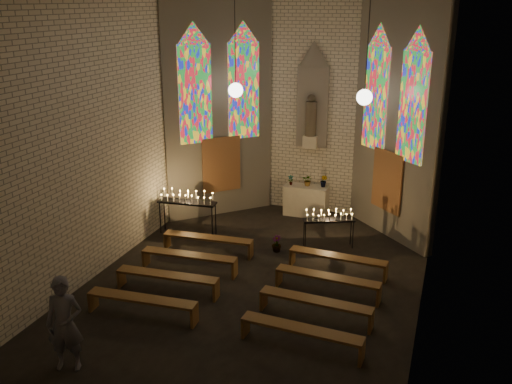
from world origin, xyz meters
TOP-DOWN VIEW (x-y plane):
  - floor at (0.00, 0.00)m, footprint 12.00×12.00m
  - room at (-0.00, 3.37)m, footprint 8.22×12.43m
  - altar at (0.00, 5.45)m, footprint 1.40×0.60m
  - flower_vase_left at (-0.52, 5.39)m, footprint 0.21×0.18m
  - flower_vase_center at (0.03, 5.51)m, footprint 0.36×0.32m
  - flower_vase_right at (0.55, 5.53)m, footprint 0.29×0.26m
  - aisle_flower_pot at (-0.05, 2.40)m, footprint 0.35×0.35m
  - votive_stand_left at (-2.96, 2.73)m, footprint 1.79×0.57m
  - votive_stand_right at (1.25, 3.17)m, footprint 1.47×0.89m
  - pew_left_0 at (-1.83, 1.68)m, footprint 2.57×0.52m
  - pew_right_0 at (1.83, 1.68)m, footprint 2.57×0.52m
  - pew_left_1 at (-1.83, 0.48)m, footprint 2.57×0.52m
  - pew_right_1 at (1.83, 0.48)m, footprint 2.57×0.52m
  - pew_left_2 at (-1.83, -0.72)m, footprint 2.57×0.52m
  - pew_right_2 at (1.83, -0.72)m, footprint 2.57×0.52m
  - pew_left_3 at (-1.83, -1.92)m, footprint 2.57×0.52m
  - pew_right_3 at (1.83, -1.92)m, footprint 2.57×0.52m
  - visitor at (-2.23, -4.02)m, footprint 0.81×0.67m

SIDE VIEW (x-z plane):
  - floor at x=0.00m, z-range 0.00..0.00m
  - aisle_flower_pot at x=-0.05m, z-range 0.00..0.47m
  - pew_left_0 at x=-1.83m, z-range 0.15..0.64m
  - pew_right_0 at x=1.83m, z-range 0.15..0.64m
  - pew_left_1 at x=-1.83m, z-range 0.15..0.64m
  - pew_right_1 at x=1.83m, z-range 0.15..0.64m
  - pew_left_2 at x=-1.83m, z-range 0.15..0.64m
  - pew_right_2 at x=1.83m, z-range 0.15..0.64m
  - pew_left_3 at x=-1.83m, z-range 0.15..0.64m
  - pew_right_3 at x=1.83m, z-range 0.15..0.64m
  - altar at x=0.00m, z-range 0.00..1.00m
  - votive_stand_right at x=1.25m, z-range 0.38..1.45m
  - visitor at x=-2.23m, z-range 0.00..1.92m
  - votive_stand_left at x=-2.96m, z-range 0.46..1.76m
  - flower_vase_left at x=-0.52m, z-range 1.00..1.33m
  - flower_vase_center at x=0.03m, z-range 1.00..1.37m
  - flower_vase_right at x=0.55m, z-range 1.00..1.42m
  - room at x=0.00m, z-range 0.21..7.22m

